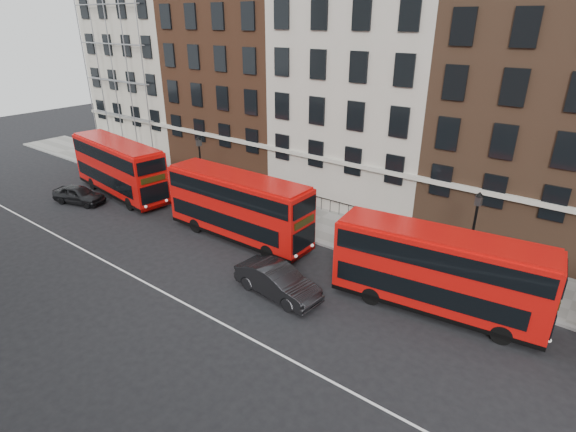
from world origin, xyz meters
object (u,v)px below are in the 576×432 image
Objects in this scene: bus_a at (119,167)px; car_rear at (79,194)px; bus_b at (238,205)px; bus_c at (438,270)px; car_front at (277,281)px.

bus_a reaches higher than car_rear.
bus_a is 1.05× the size of bus_b.
bus_c is 28.42m from car_rear.
bus_b is 2.48× the size of car_rear.
car_rear is at bearing -101.80° from bus_a.
bus_a is 1.06× the size of bus_c.
car_rear is at bearing 93.21° from car_front.
car_front is at bearing -159.72° from bus_c.
bus_a is 2.21× the size of car_front.
bus_c is at bearing -100.56° from car_rear.
bus_a is at bearing 83.97° from car_front.
bus_c reaches higher than car_rear.
bus_a is 3.83m from car_rear.
bus_b is at bearing -94.65° from car_rear.
car_front is (-7.18, -3.77, -1.50)m from bus_c.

